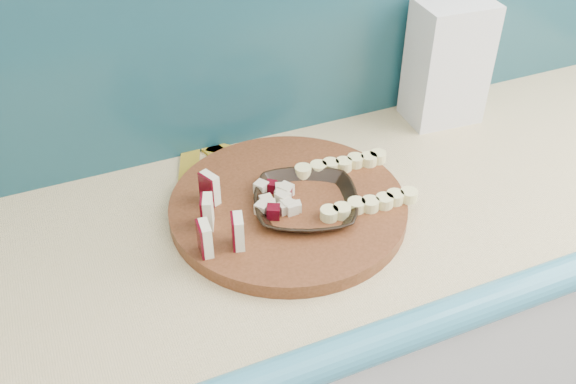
{
  "coord_description": "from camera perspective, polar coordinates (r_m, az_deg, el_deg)",
  "views": [
    {
      "loc": [
        -0.17,
        0.7,
        1.65
      ],
      "look_at": [
        0.18,
        1.52,
        0.96
      ],
      "focal_mm": 40.0,
      "sensor_mm": 36.0,
      "label": 1
    }
  ],
  "objects": [
    {
      "name": "flour_bag",
      "position": [
        1.42,
        13.99,
        11.11
      ],
      "size": [
        0.16,
        0.12,
        0.26
      ],
      "primitive_type": "cube",
      "rotation": [
        0.0,
        0.0,
        -0.07
      ],
      "color": "silver",
      "rests_on": "kitchen_counter"
    },
    {
      "name": "banana_slices",
      "position": [
        1.18,
        6.01,
        0.82
      ],
      "size": [
        0.2,
        0.17,
        0.02
      ],
      "color": "#E8DF8E",
      "rests_on": "cutting_board"
    },
    {
      "name": "banana_peel",
      "position": [
        1.31,
        -6.24,
        3.01
      ],
      "size": [
        0.24,
        0.2,
        0.01
      ],
      "rotation": [
        0.0,
        0.0,
        0.1
      ],
      "color": "#AFA121",
      "rests_on": "kitchen_counter"
    },
    {
      "name": "brown_bowl",
      "position": [
        1.14,
        1.58,
        -1.25
      ],
      "size": [
        0.24,
        0.24,
        0.05
      ],
      "primitive_type": "imported",
      "rotation": [
        0.0,
        0.0,
        -0.37
      ],
      "color": "black",
      "rests_on": "kitchen_counter"
    },
    {
      "name": "apple_chunks",
      "position": [
        1.14,
        -1.31,
        -0.62
      ],
      "size": [
        0.07,
        0.07,
        0.02
      ],
      "color": "beige",
      "rests_on": "cutting_board"
    },
    {
      "name": "cutting_board",
      "position": [
        1.16,
        0.0,
        -1.3
      ],
      "size": [
        0.46,
        0.46,
        0.03
      ],
      "primitive_type": "cylinder",
      "rotation": [
        0.0,
        0.0,
        -0.09
      ],
      "color": "#3F200D",
      "rests_on": "kitchen_counter"
    },
    {
      "name": "backsplash",
      "position": [
        1.23,
        -8.63,
        13.65
      ],
      "size": [
        2.2,
        0.02,
        0.5
      ],
      "primitive_type": "cube",
      "color": "teal",
      "rests_on": "kitchen_counter"
    },
    {
      "name": "apple_wedges",
      "position": [
        1.08,
        -6.55,
        -2.21
      ],
      "size": [
        0.08,
        0.17,
        0.06
      ],
      "color": "beige",
      "rests_on": "cutting_board"
    }
  ]
}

